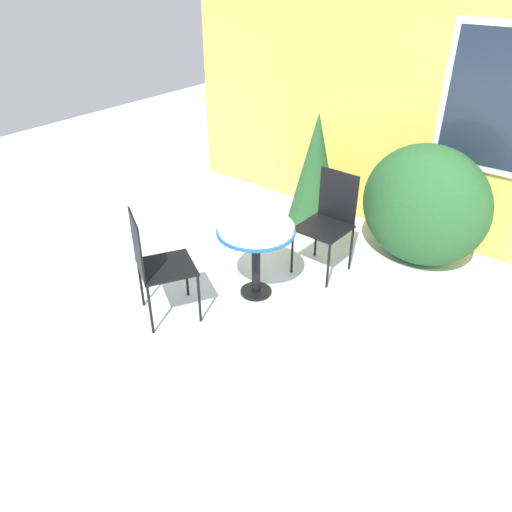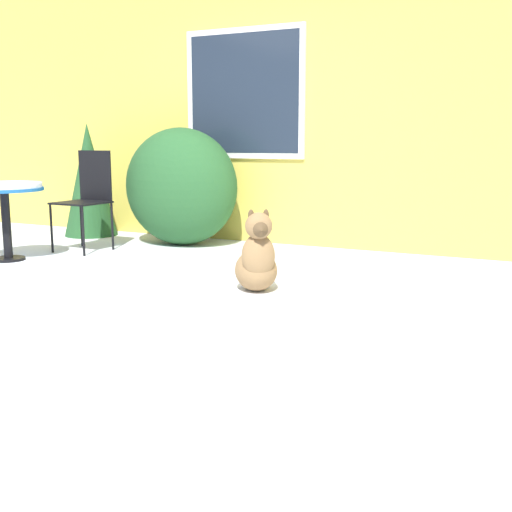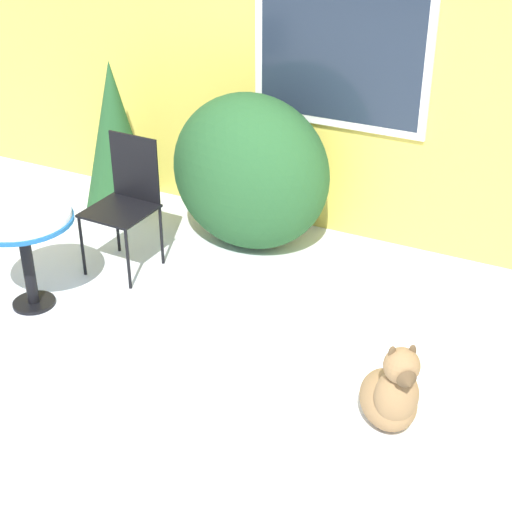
% 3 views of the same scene
% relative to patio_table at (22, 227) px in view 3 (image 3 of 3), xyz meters
% --- Properties ---
extents(ground_plane, '(16.00, 16.00, 0.00)m').
position_rel_patio_table_xyz_m(ground_plane, '(1.54, -0.13, -0.62)').
color(ground_plane, white).
extents(house_wall, '(8.00, 0.10, 3.19)m').
position_rel_patio_table_xyz_m(house_wall, '(1.54, 2.06, 0.97)').
color(house_wall, '#DBC14C').
rests_on(house_wall, ground_plane).
extents(shrub_left, '(1.28, 0.92, 1.25)m').
position_rel_patio_table_xyz_m(shrub_left, '(0.96, 1.52, 0.01)').
color(shrub_left, '#235128').
rests_on(shrub_left, ground_plane).
extents(evergreen_bush, '(0.62, 0.62, 1.32)m').
position_rel_patio_table_xyz_m(evergreen_bush, '(-0.39, 1.62, 0.04)').
color(evergreen_bush, '#235128').
rests_on(evergreen_bush, ground_plane).
extents(patio_table, '(0.71, 0.71, 0.73)m').
position_rel_patio_table_xyz_m(patio_table, '(0.00, 0.00, 0.00)').
color(patio_table, black).
rests_on(patio_table, ground_plane).
extents(patio_chair_near_table, '(0.48, 0.48, 1.02)m').
position_rel_patio_table_xyz_m(patio_chair_near_table, '(0.29, 0.80, -0.06)').
color(patio_chair_near_table, black).
rests_on(patio_chair_near_table, ground_plane).
extents(dog, '(0.51, 0.57, 0.63)m').
position_rel_patio_table_xyz_m(dog, '(2.67, -0.10, -0.39)').
color(dog, '#937047').
rests_on(dog, ground_plane).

